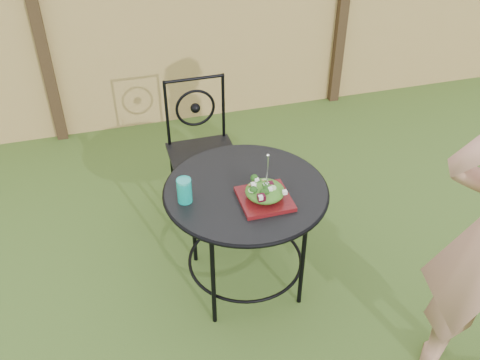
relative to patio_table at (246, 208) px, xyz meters
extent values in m
plane|color=#2A4616|center=(0.23, -0.06, -0.59)|extent=(60.00, 60.00, 0.00)
cube|color=tan|center=(0.23, 2.14, 0.31)|extent=(8.00, 0.05, 1.80)
cube|color=black|center=(-1.07, 2.09, 0.36)|extent=(0.09, 0.09, 1.90)
cube|color=black|center=(1.53, 2.09, 0.36)|extent=(0.09, 0.09, 1.90)
cylinder|color=black|center=(0.00, 0.00, 0.13)|extent=(0.90, 0.90, 0.02)
torus|color=black|center=(0.00, 0.00, 0.12)|extent=(0.92, 0.92, 0.02)
torus|color=black|center=(0.00, 0.00, -0.41)|extent=(0.70, 0.70, 0.02)
cylinder|color=black|center=(0.26, 0.26, -0.23)|extent=(0.03, 0.03, 0.71)
cylinder|color=black|center=(-0.26, 0.26, -0.23)|extent=(0.03, 0.03, 0.71)
cylinder|color=black|center=(-0.26, -0.26, -0.23)|extent=(0.03, 0.03, 0.71)
cylinder|color=black|center=(0.26, -0.26, -0.23)|extent=(0.03, 0.03, 0.71)
cube|color=black|center=(-0.07, 0.77, -0.14)|extent=(0.46, 0.46, 0.03)
cylinder|color=black|center=(-0.07, 0.98, 0.35)|extent=(0.42, 0.02, 0.02)
torus|color=black|center=(-0.07, 0.98, 0.13)|extent=(0.28, 0.02, 0.28)
cylinder|color=black|center=(-0.27, 0.57, -0.37)|extent=(0.02, 0.02, 0.44)
cylinder|color=black|center=(0.13, 0.57, -0.37)|extent=(0.02, 0.02, 0.44)
cylinder|color=black|center=(-0.27, 0.97, -0.37)|extent=(0.02, 0.02, 0.44)
cylinder|color=black|center=(0.13, 0.97, -0.37)|extent=(0.02, 0.02, 0.44)
cylinder|color=black|center=(-0.27, 0.98, 0.11)|extent=(0.02, 0.02, 0.50)
cylinder|color=black|center=(0.13, 0.98, 0.11)|extent=(0.02, 0.02, 0.50)
cube|color=#3E080E|center=(0.07, -0.13, 0.15)|extent=(0.27, 0.27, 0.02)
ellipsoid|color=#235614|center=(0.07, -0.13, 0.20)|extent=(0.21, 0.21, 0.08)
cylinder|color=silver|center=(0.08, -0.13, 0.33)|extent=(0.01, 0.01, 0.18)
cylinder|color=#0EA897|center=(-0.34, -0.02, 0.21)|extent=(0.08, 0.08, 0.14)
camera|label=1|loc=(-0.68, -2.25, 1.93)|focal=40.00mm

